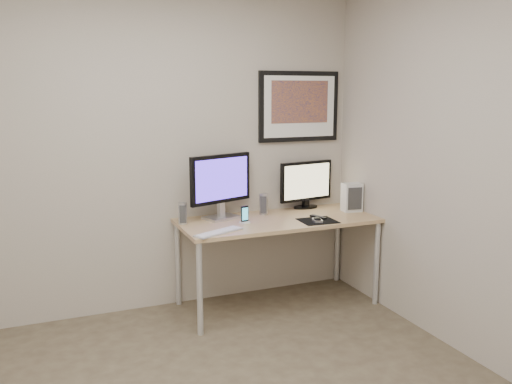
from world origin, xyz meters
TOP-DOWN VIEW (x-y plane):
  - room at (0.00, 0.45)m, footprint 3.60×3.60m
  - desk at (1.00, 1.35)m, footprint 1.60×0.70m
  - framed_art at (1.35, 1.68)m, footprint 0.75×0.04m
  - monitor_large at (0.58, 1.53)m, footprint 0.56×0.26m
  - monitor_tv at (1.40, 1.63)m, footprint 0.53×0.16m
  - speaker_left at (0.24, 1.48)m, footprint 0.08×0.08m
  - speaker_right at (0.96, 1.55)m, footprint 0.09×0.09m
  - phone_dock at (0.69, 1.31)m, footprint 0.08×0.08m
  - keyboard at (0.41, 1.11)m, footprint 0.41×0.27m
  - mousepad at (1.26, 1.16)m, footprint 0.30×0.27m
  - mouse at (1.24, 1.13)m, footprint 0.09×0.12m
  - remote at (1.32, 1.25)m, footprint 0.09×0.16m
  - fan_unit at (1.71, 1.37)m, footprint 0.17×0.14m

SIDE VIEW (x-z plane):
  - desk at x=1.00m, z-range 0.30..1.03m
  - mousepad at x=1.26m, z-range 0.73..0.73m
  - keyboard at x=0.41m, z-range 0.73..0.74m
  - remote at x=1.32m, z-range 0.73..0.75m
  - mouse at x=1.24m, z-range 0.73..0.77m
  - phone_dock at x=0.69m, z-range 0.73..0.87m
  - speaker_left at x=0.24m, z-range 0.73..0.90m
  - speaker_right at x=0.96m, z-range 0.73..0.90m
  - fan_unit at x=1.71m, z-range 0.73..0.97m
  - monitor_tv at x=1.40m, z-range 0.74..1.16m
  - monitor_large at x=0.58m, z-range 0.76..1.28m
  - framed_art at x=1.35m, z-range 1.32..1.92m
  - room at x=0.00m, z-range -0.16..3.44m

